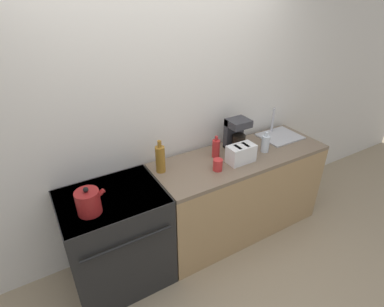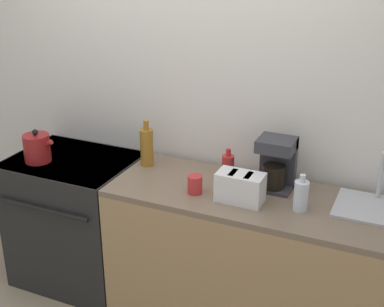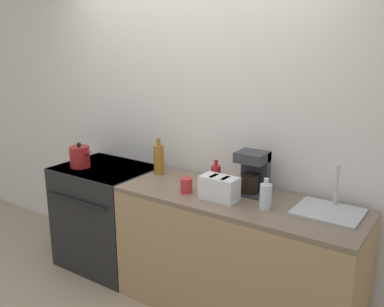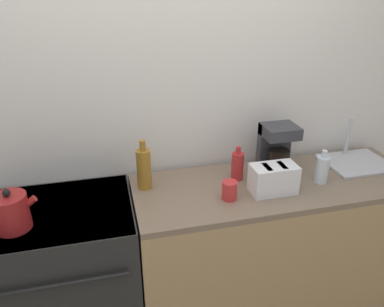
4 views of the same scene
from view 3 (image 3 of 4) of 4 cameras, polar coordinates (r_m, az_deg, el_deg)
name	(u,v)px [view 3 (image 3 of 4)]	position (r m, az deg, el deg)	size (l,w,h in m)	color
ground_plane	(143,304)	(3.48, -6.52, -19.30)	(12.00, 12.00, 0.00)	tan
wall_back	(193,123)	(3.48, 0.18, 4.14)	(8.00, 0.05, 2.60)	silver
stove	(108,215)	(3.86, -11.20, -8.04)	(0.80, 0.66, 0.90)	black
counter_block	(236,257)	(3.16, 5.86, -13.57)	(1.74, 0.62, 0.90)	tan
kettle	(80,157)	(3.74, -14.73, -0.42)	(0.21, 0.17, 0.22)	maroon
toaster	(219,188)	(2.91, 3.65, -4.63)	(0.26, 0.14, 0.16)	white
coffee_maker	(253,172)	(3.03, 8.12, -2.41)	(0.21, 0.18, 0.31)	#333338
sink_tray	(329,210)	(2.86, 17.79, -7.18)	(0.41, 0.34, 0.28)	#B7B7BC
bottle_red	(216,176)	(3.13, 3.18, -3.04)	(0.07, 0.07, 0.21)	#B72828
bottle_clear	(266,196)	(2.80, 9.80, -5.59)	(0.08, 0.08, 0.20)	silver
bottle_amber	(159,159)	(3.45, -4.44, -0.71)	(0.08, 0.08, 0.30)	#9E6B23
cup_red	(186,186)	(3.04, -0.77, -4.29)	(0.08, 0.08, 0.11)	red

